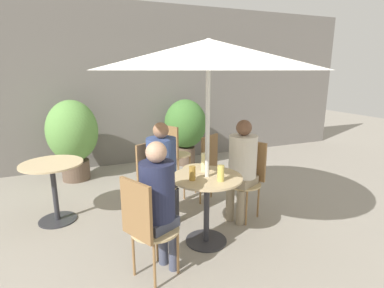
{
  "coord_description": "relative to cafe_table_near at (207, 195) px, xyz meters",
  "views": [
    {
      "loc": [
        -1.04,
        -2.47,
        1.79
      ],
      "look_at": [
        0.2,
        0.53,
        0.99
      ],
      "focal_mm": 28.0,
      "sensor_mm": 36.0,
      "label": 1
    }
  ],
  "objects": [
    {
      "name": "potted_plant_1",
      "position": [
        0.79,
        2.63,
        0.22
      ],
      "size": [
        0.8,
        0.8,
        1.26
      ],
      "color": "brown",
      "rests_on": "ground_plane"
    },
    {
      "name": "bistro_chair_0",
      "position": [
        0.74,
        0.36,
        0.02
      ],
      "size": [
        0.48,
        0.47,
        0.95
      ],
      "rotation": [
        0.0,
        0.0,
        -1.11
      ],
      "color": "tan",
      "rests_on": "ground_plane"
    },
    {
      "name": "beer_glass_2",
      "position": [
        0.05,
        0.17,
        0.3
      ],
      "size": [
        0.07,
        0.07,
        0.19
      ],
      "color": "beige",
      "rests_on": "cafe_table_near"
    },
    {
      "name": "umbrella",
      "position": [
        0.0,
        0.0,
        1.39
      ],
      "size": [
        2.16,
        2.16,
        2.07
      ],
      "color": "silver",
      "rests_on": "ground_plane"
    },
    {
      "name": "potted_plant_0",
      "position": [
        -1.22,
        2.55,
        0.23
      ],
      "size": [
        0.81,
        0.81,
        1.33
      ],
      "color": "brown",
      "rests_on": "ground_plane"
    },
    {
      "name": "beer_glass_1",
      "position": [
        0.07,
        -0.17,
        0.28
      ],
      "size": [
        0.07,
        0.07,
        0.16
      ],
      "color": "#DBC65B",
      "rests_on": "cafe_table_near"
    },
    {
      "name": "beer_glass_0",
      "position": [
        -0.18,
        -0.04,
        0.27
      ],
      "size": [
        0.06,
        0.06,
        0.14
      ],
      "color": "#B28433",
      "rests_on": "cafe_table_near"
    },
    {
      "name": "ground_plane",
      "position": [
        -0.2,
        -0.13,
        -0.54
      ],
      "size": [
        20.0,
        20.0,
        0.0
      ],
      "primitive_type": "plane",
      "color": "gray"
    },
    {
      "name": "cafe_table_far",
      "position": [
        -1.49,
        1.11,
        -0.01
      ],
      "size": [
        0.71,
        0.71,
        0.74
      ],
      "color": "#2D2D33",
      "rests_on": "ground_plane"
    },
    {
      "name": "seated_person_2",
      "position": [
        -0.6,
        -0.29,
        0.19
      ],
      "size": [
        0.37,
        0.36,
        1.23
      ],
      "rotation": [
        0.0,
        0.0,
        2.03
      ],
      "color": "#42475B",
      "rests_on": "ground_plane"
    },
    {
      "name": "cafe_table_near",
      "position": [
        0.0,
        0.0,
        0.0
      ],
      "size": [
        0.73,
        0.73,
        0.74
      ],
      "color": "#2D2D33",
      "rests_on": "ground_plane"
    },
    {
      "name": "bistro_chair_3",
      "position": [
        0.42,
        0.97,
        0.02
      ],
      "size": [
        0.48,
        0.48,
        0.95
      ],
      "rotation": [
        0.0,
        0.0,
        3.69
      ],
      "color": "tan",
      "rests_on": "ground_plane"
    },
    {
      "name": "seated_person_1",
      "position": [
        -0.29,
        0.59,
        0.18
      ],
      "size": [
        0.41,
        0.42,
        1.22
      ],
      "rotation": [
        0.0,
        0.0,
        0.46
      ],
      "color": "#2D2D33",
      "rests_on": "ground_plane"
    },
    {
      "name": "seated_person_0",
      "position": [
        0.6,
        0.29,
        0.2
      ],
      "size": [
        0.41,
        0.39,
        1.24
      ],
      "rotation": [
        0.0,
        0.0,
        -1.11
      ],
      "color": "gray",
      "rests_on": "ground_plane"
    },
    {
      "name": "bistro_chair_1",
      "position": [
        -0.36,
        0.74,
        0.02
      ],
      "size": [
        0.47,
        0.48,
        0.95
      ],
      "rotation": [
        0.0,
        0.0,
        0.46
      ],
      "color": "tan",
      "rests_on": "ground_plane"
    },
    {
      "name": "storefront_wall",
      "position": [
        -0.2,
        3.14,
        0.96
      ],
      "size": [
        10.0,
        0.06,
        3.0
      ],
      "color": "slate",
      "rests_on": "ground_plane"
    },
    {
      "name": "bistro_chair_4",
      "position": [
        0.26,
        1.81,
        0.02
      ],
      "size": [
        0.48,
        0.47,
        0.95
      ],
      "rotation": [
        0.0,
        0.0,
        2.05
      ],
      "color": "tan",
      "rests_on": "ground_plane"
    },
    {
      "name": "bistro_chair_2",
      "position": [
        -0.74,
        -0.36,
        0.02
      ],
      "size": [
        0.48,
        0.47,
        0.95
      ],
      "rotation": [
        0.0,
        0.0,
        -4.26
      ],
      "color": "tan",
      "rests_on": "ground_plane"
    }
  ]
}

